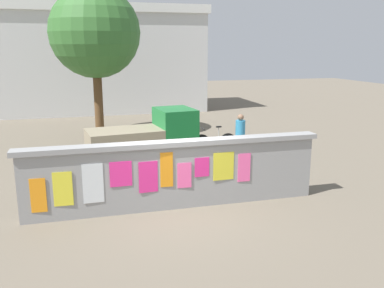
% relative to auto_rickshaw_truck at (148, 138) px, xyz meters
% --- Properties ---
extents(ground, '(60.00, 60.00, 0.00)m').
position_rel_auto_rickshaw_truck_xyz_m(ground, '(0.02, 3.89, -0.90)').
color(ground, '#6B6051').
extents(poster_wall, '(7.47, 0.42, 1.70)m').
position_rel_auto_rickshaw_truck_xyz_m(poster_wall, '(0.01, -4.12, -0.03)').
color(poster_wall, gray).
rests_on(poster_wall, ground).
extents(auto_rickshaw_truck, '(3.76, 1.93, 1.85)m').
position_rel_auto_rickshaw_truck_xyz_m(auto_rickshaw_truck, '(0.00, 0.00, 0.00)').
color(auto_rickshaw_truck, black).
rests_on(auto_rickshaw_truck, ground).
extents(motorcycle, '(1.90, 0.56, 0.87)m').
position_rel_auto_rickshaw_truck_xyz_m(motorcycle, '(2.23, -2.89, -0.44)').
color(motorcycle, black).
rests_on(motorcycle, ground).
extents(bicycle_near, '(1.71, 0.44, 0.95)m').
position_rel_auto_rickshaw_truck_xyz_m(bicycle_near, '(2.78, 1.14, -0.54)').
color(bicycle_near, black).
rests_on(bicycle_near, ground).
extents(person_walking, '(0.44, 0.44, 1.62)m').
position_rel_auto_rickshaw_truck_xyz_m(person_walking, '(3.25, -0.27, 0.09)').
color(person_walking, '#338CBF').
rests_on(person_walking, ground).
extents(tree_roadside, '(3.90, 3.90, 6.47)m').
position_rel_auto_rickshaw_truck_xyz_m(tree_roadside, '(-1.35, 5.18, 3.60)').
color(tree_roadside, brown).
rests_on(tree_roadside, ground).
extents(building_background, '(12.63, 5.41, 6.34)m').
position_rel_auto_rickshaw_truck_xyz_m(building_background, '(-0.71, 13.24, 2.29)').
color(building_background, silver).
rests_on(building_background, ground).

